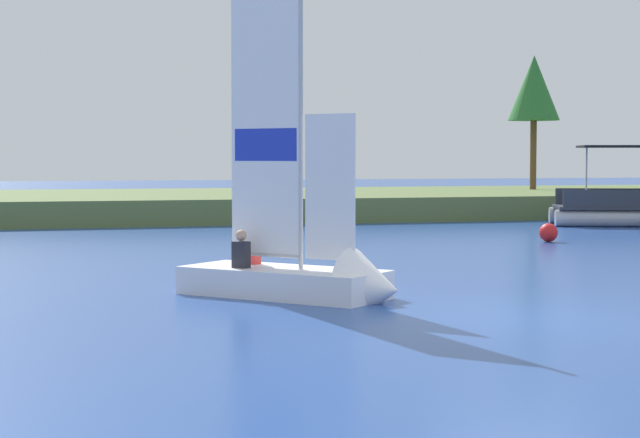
{
  "coord_description": "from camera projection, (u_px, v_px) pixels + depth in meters",
  "views": [
    {
      "loc": [
        -7.43,
        -15.11,
        2.47
      ],
      "look_at": [
        -1.43,
        6.26,
        1.2
      ],
      "focal_mm": 61.23,
      "sensor_mm": 36.0,
      "label": 1
    }
  ],
  "objects": [
    {
      "name": "ground_plane",
      "position": [
        520.0,
        318.0,
        16.67
      ],
      "size": [
        200.0,
        200.0,
        0.0
      ],
      "primitive_type": "plane",
      "color": "#234793"
    },
    {
      "name": "pontoon_boat",
      "position": [
        637.0,
        206.0,
        39.27
      ],
      "size": [
        6.5,
        4.48,
        2.88
      ],
      "rotation": [
        0.0,
        0.0,
        -0.37
      ],
      "color": "#B2B2B7",
      "rests_on": "ground"
    },
    {
      "name": "shore_bank",
      "position": [
        198.0,
        204.0,
        45.98
      ],
      "size": [
        80.0,
        14.45,
        0.94
      ],
      "primitive_type": "cube",
      "color": "#5B703D",
      "rests_on": "ground"
    },
    {
      "name": "sailboat",
      "position": [
        313.0,
        273.0,
        18.96
      ],
      "size": [
        3.84,
        4.01,
        6.36
      ],
      "rotation": [
        0.0,
        0.0,
        -0.83
      ],
      "color": "white",
      "rests_on": "ground"
    },
    {
      "name": "channel_buoy",
      "position": [
        548.0,
        233.0,
        31.63
      ],
      "size": [
        0.54,
        0.54,
        0.54
      ],
      "primitive_type": "sphere",
      "color": "red",
      "rests_on": "ground"
    },
    {
      "name": "wooden_dock",
      "position": [
        636.0,
        216.0,
        40.26
      ],
      "size": [
        1.44,
        6.71,
        0.55
      ],
      "primitive_type": "cube",
      "color": "brown",
      "rests_on": "ground"
    },
    {
      "name": "shoreline_tree_centre",
      "position": [
        534.0,
        89.0,
        50.99
      ],
      "size": [
        2.42,
        2.42,
        6.28
      ],
      "color": "brown",
      "rests_on": "shore_bank"
    }
  ]
}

